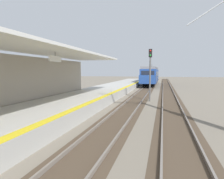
# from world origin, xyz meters

# --- Properties ---
(station_platform) EXTENTS (5.00, 80.00, 0.91)m
(station_platform) POSITION_xyz_m (-2.50, 16.00, 0.45)
(station_platform) COLOR #B7B5AD
(station_platform) RESTS_ON ground
(station_building_with_canopy) EXTENTS (4.85, 24.00, 4.43)m
(station_building_with_canopy) POSITION_xyz_m (-4.30, 10.21, 2.66)
(station_building_with_canopy) COLOR #4C4C4C
(station_building_with_canopy) RESTS_ON ground
(track_pair_nearest_platform) EXTENTS (2.34, 120.00, 0.16)m
(track_pair_nearest_platform) POSITION_xyz_m (1.90, 20.00, 0.05)
(track_pair_nearest_platform) COLOR #4C3D2D
(track_pair_nearest_platform) RESTS_ON ground
(track_pair_middle) EXTENTS (2.34, 120.00, 0.16)m
(track_pair_middle) POSITION_xyz_m (5.30, 20.00, 0.05)
(track_pair_middle) COLOR #4C3D2D
(track_pair_middle) RESTS_ON ground
(approaching_train) EXTENTS (2.93, 19.60, 4.76)m
(approaching_train) POSITION_xyz_m (1.90, 44.80, 2.18)
(approaching_train) COLOR navy
(approaching_train) RESTS_ON ground
(rail_signal_post) EXTENTS (0.32, 0.34, 5.20)m
(rail_signal_post) POSITION_xyz_m (3.30, 20.68, 3.19)
(rail_signal_post) COLOR #4C4C4C
(rail_signal_post) RESTS_ON ground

